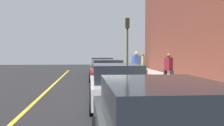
{
  "coord_description": "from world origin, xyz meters",
  "views": [
    {
      "loc": [
        -16.05,
        1.15,
        1.92
      ],
      "look_at": [
        0.94,
        -0.37,
        1.27
      ],
      "focal_mm": 43.89,
      "sensor_mm": 36.0,
      "label": 1
    }
  ],
  "objects_px": {
    "pedestrian_burgundy_coat": "(169,68)",
    "traffic_light_pole": "(127,37)",
    "pedestrian_tan_coat": "(143,63)",
    "parked_car_red": "(106,73)",
    "parked_car_green": "(102,67)",
    "pedestrian_blue_coat": "(136,65)",
    "parked_car_silver": "(116,85)",
    "rolling_suitcase": "(146,72)"
  },
  "relations": [
    {
      "from": "parked_car_silver",
      "to": "pedestrian_blue_coat",
      "type": "xyz_separation_m",
      "value": [
        6.94,
        -1.98,
        0.37
      ]
    },
    {
      "from": "traffic_light_pole",
      "to": "parked_car_red",
      "type": "bearing_deg",
      "value": 149.58
    },
    {
      "from": "parked_car_red",
      "to": "parked_car_green",
      "type": "xyz_separation_m",
      "value": [
        5.89,
        -0.03,
        -0.0
      ]
    },
    {
      "from": "parked_car_red",
      "to": "traffic_light_pole",
      "type": "distance_m",
      "value": 3.93
    },
    {
      "from": "pedestrian_blue_coat",
      "to": "traffic_light_pole",
      "type": "distance_m",
      "value": 2.77
    },
    {
      "from": "parked_car_red",
      "to": "pedestrian_burgundy_coat",
      "type": "distance_m",
      "value": 3.59
    },
    {
      "from": "parked_car_green",
      "to": "pedestrian_tan_coat",
      "type": "distance_m",
      "value": 3.29
    },
    {
      "from": "parked_car_green",
      "to": "pedestrian_burgundy_coat",
      "type": "relative_size",
      "value": 2.4
    },
    {
      "from": "pedestrian_burgundy_coat",
      "to": "traffic_light_pole",
      "type": "xyz_separation_m",
      "value": [
        4.22,
        1.63,
        1.88
      ]
    },
    {
      "from": "pedestrian_burgundy_coat",
      "to": "pedestrian_tan_coat",
      "type": "distance_m",
      "value": 6.53
    },
    {
      "from": "parked_car_green",
      "to": "parked_car_silver",
      "type": "bearing_deg",
      "value": 179.56
    },
    {
      "from": "parked_car_green",
      "to": "rolling_suitcase",
      "type": "height_order",
      "value": "parked_car_green"
    },
    {
      "from": "parked_car_silver",
      "to": "pedestrian_burgundy_coat",
      "type": "bearing_deg",
      "value": -34.98
    },
    {
      "from": "traffic_light_pole",
      "to": "parked_car_green",
      "type": "bearing_deg",
      "value": 27.79
    },
    {
      "from": "parked_car_silver",
      "to": "parked_car_red",
      "type": "xyz_separation_m",
      "value": [
        6.2,
        -0.07,
        -0.0
      ]
    },
    {
      "from": "pedestrian_burgundy_coat",
      "to": "traffic_light_pole",
      "type": "height_order",
      "value": "traffic_light_pole"
    },
    {
      "from": "pedestrian_tan_coat",
      "to": "pedestrian_blue_coat",
      "type": "height_order",
      "value": "pedestrian_blue_coat"
    },
    {
      "from": "pedestrian_tan_coat",
      "to": "rolling_suitcase",
      "type": "height_order",
      "value": "pedestrian_tan_coat"
    },
    {
      "from": "parked_car_silver",
      "to": "parked_car_red",
      "type": "relative_size",
      "value": 1.0
    },
    {
      "from": "parked_car_green",
      "to": "pedestrian_burgundy_coat",
      "type": "bearing_deg",
      "value": -155.95
    },
    {
      "from": "parked_car_red",
      "to": "traffic_light_pole",
      "type": "height_order",
      "value": "traffic_light_pole"
    },
    {
      "from": "parked_car_red",
      "to": "pedestrian_tan_coat",
      "type": "relative_size",
      "value": 2.65
    },
    {
      "from": "pedestrian_blue_coat",
      "to": "traffic_light_pole",
      "type": "xyz_separation_m",
      "value": [
        2.07,
        0.26,
        1.82
      ]
    },
    {
      "from": "pedestrian_tan_coat",
      "to": "traffic_light_pole",
      "type": "xyz_separation_m",
      "value": [
        -2.31,
        1.56,
        1.89
      ]
    },
    {
      "from": "parked_car_silver",
      "to": "pedestrian_tan_coat",
      "type": "xyz_separation_m",
      "value": [
        11.32,
        -3.27,
        0.31
      ]
    },
    {
      "from": "parked_car_silver",
      "to": "parked_car_green",
      "type": "relative_size",
      "value": 1.1
    },
    {
      "from": "parked_car_silver",
      "to": "pedestrian_burgundy_coat",
      "type": "distance_m",
      "value": 5.85
    },
    {
      "from": "rolling_suitcase",
      "to": "pedestrian_tan_coat",
      "type": "bearing_deg",
      "value": 17.92
    },
    {
      "from": "parked_car_green",
      "to": "traffic_light_pole",
      "type": "xyz_separation_m",
      "value": [
        -3.08,
        -1.62,
        2.2
      ]
    },
    {
      "from": "pedestrian_burgundy_coat",
      "to": "parked_car_green",
      "type": "bearing_deg",
      "value": 24.05
    },
    {
      "from": "pedestrian_blue_coat",
      "to": "traffic_light_pole",
      "type": "height_order",
      "value": "traffic_light_pole"
    },
    {
      "from": "parked_car_red",
      "to": "pedestrian_blue_coat",
      "type": "bearing_deg",
      "value": -68.72
    },
    {
      "from": "pedestrian_blue_coat",
      "to": "pedestrian_burgundy_coat",
      "type": "bearing_deg",
      "value": -147.46
    },
    {
      "from": "parked_car_green",
      "to": "pedestrian_tan_coat",
      "type": "relative_size",
      "value": 2.41
    },
    {
      "from": "traffic_light_pole",
      "to": "rolling_suitcase",
      "type": "distance_m",
      "value": 3.61
    },
    {
      "from": "parked_car_green",
      "to": "rolling_suitcase",
      "type": "bearing_deg",
      "value": -109.67
    },
    {
      "from": "pedestrian_blue_coat",
      "to": "parked_car_red",
      "type": "bearing_deg",
      "value": 111.28
    },
    {
      "from": "pedestrian_tan_coat",
      "to": "parked_car_red",
      "type": "bearing_deg",
      "value": 147.93
    },
    {
      "from": "parked_car_red",
      "to": "pedestrian_tan_coat",
      "type": "height_order",
      "value": "pedestrian_tan_coat"
    },
    {
      "from": "parked_car_red",
      "to": "pedestrian_tan_coat",
      "type": "distance_m",
      "value": 6.05
    },
    {
      "from": "parked_car_red",
      "to": "rolling_suitcase",
      "type": "height_order",
      "value": "parked_car_red"
    },
    {
      "from": "traffic_light_pole",
      "to": "pedestrian_tan_coat",
      "type": "bearing_deg",
      "value": -34.01
    }
  ]
}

